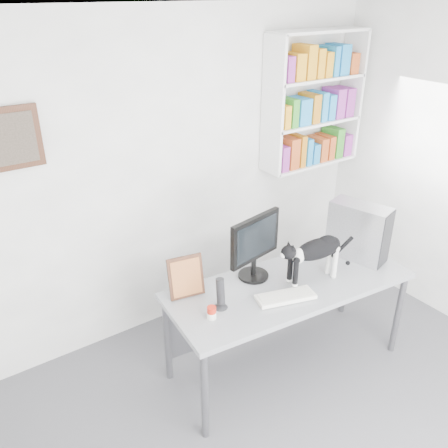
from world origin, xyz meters
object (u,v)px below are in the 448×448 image
at_px(monitor, 254,247).
at_px(cat, 315,260).
at_px(soup_can, 212,313).
at_px(bookshelf, 314,101).
at_px(pc_tower, 358,231).
at_px(leaning_print, 186,276).
at_px(desk, 287,325).
at_px(speaker, 220,293).
at_px(keyboard, 285,297).

xyz_separation_m(monitor, cat, (0.34, -0.31, -0.08)).
bearing_deg(soup_can, monitor, 24.20).
height_order(bookshelf, pc_tower, bookshelf).
height_order(bookshelf, cat, bookshelf).
height_order(leaning_print, cat, cat).
height_order(desk, soup_can, soup_can).
xyz_separation_m(monitor, pc_tower, (0.88, -0.24, -0.03)).
bearing_deg(pc_tower, cat, 171.16).
distance_m(speaker, soup_can, 0.15).
bearing_deg(bookshelf, speaker, -151.12).
bearing_deg(desk, monitor, 132.93).
xyz_separation_m(desk, cat, (0.16, -0.08, 0.58)).
height_order(monitor, speaker, monitor).
bearing_deg(desk, bookshelf, 47.87).
bearing_deg(monitor, cat, -52.72).
height_order(bookshelf, desk, bookshelf).
distance_m(pc_tower, soup_can, 1.44).
distance_m(leaning_print, cat, 0.97).
distance_m(pc_tower, speaker, 1.32).
bearing_deg(leaning_print, desk, -12.48).
bearing_deg(cat, keyboard, -164.18).
height_order(pc_tower, soup_can, pc_tower).
distance_m(desk, speaker, 0.80).
xyz_separation_m(pc_tower, leaning_print, (-1.43, 0.32, -0.07)).
distance_m(monitor, leaning_print, 0.56).
height_order(monitor, keyboard, monitor).
distance_m(bookshelf, leaning_print, 2.13).
bearing_deg(cat, soup_can, -177.48).
bearing_deg(keyboard, speaker, 174.78).
xyz_separation_m(bookshelf, speaker, (-1.69, -0.93, -0.94)).
bearing_deg(desk, speaker, -178.98).
relative_size(desk, leaning_print, 5.92).
height_order(keyboard, leaning_print, leaning_print).
bearing_deg(keyboard, cat, 26.42).
distance_m(keyboard, speaker, 0.49).
distance_m(pc_tower, cat, 0.55).
relative_size(monitor, speaker, 2.19).
distance_m(speaker, cat, 0.78).
bearing_deg(keyboard, leaning_print, 158.43).
relative_size(bookshelf, cat, 2.08).
relative_size(bookshelf, pc_tower, 2.66).
xyz_separation_m(monitor, leaning_print, (-0.55, 0.08, -0.10)).
bearing_deg(monitor, soup_can, -166.24).
xyz_separation_m(keyboard, pc_tower, (0.87, 0.12, 0.22)).
height_order(pc_tower, cat, pc_tower).
distance_m(monitor, soup_can, 0.64).
relative_size(desk, keyboard, 4.46).
bearing_deg(pc_tower, keyboard, 172.05).
bearing_deg(cat, monitor, 144.06).
bearing_deg(cat, leaning_print, 162.52).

